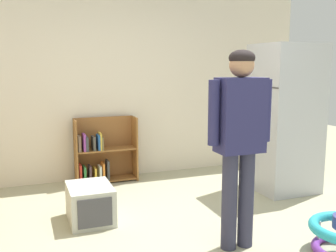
{
  "coord_description": "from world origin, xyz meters",
  "views": [
    {
      "loc": [
        -1.36,
        -2.81,
        1.53
      ],
      "look_at": [
        -0.1,
        0.54,
        0.96
      ],
      "focal_mm": 41.24,
      "sensor_mm": 36.0,
      "label": 1
    }
  ],
  "objects_px": {
    "refrigerator": "(284,118)",
    "standing_person": "(240,132)",
    "pet_carrier": "(90,203)",
    "bookshelf": "(101,154)"
  },
  "relations": [
    {
      "from": "refrigerator",
      "to": "standing_person",
      "type": "distance_m",
      "value": 1.76
    },
    {
      "from": "pet_carrier",
      "to": "standing_person",
      "type": "bearing_deg",
      "value": -42.89
    },
    {
      "from": "refrigerator",
      "to": "standing_person",
      "type": "height_order",
      "value": "refrigerator"
    },
    {
      "from": "standing_person",
      "to": "pet_carrier",
      "type": "xyz_separation_m",
      "value": [
        -1.07,
        0.99,
        -0.81
      ]
    },
    {
      "from": "standing_person",
      "to": "bookshelf",
      "type": "bearing_deg",
      "value": 107.29
    },
    {
      "from": "bookshelf",
      "to": "standing_person",
      "type": "xyz_separation_m",
      "value": [
        0.71,
        -2.27,
        0.62
      ]
    },
    {
      "from": "bookshelf",
      "to": "pet_carrier",
      "type": "xyz_separation_m",
      "value": [
        -0.36,
        -1.27,
        -0.19
      ]
    },
    {
      "from": "refrigerator",
      "to": "bookshelf",
      "type": "distance_m",
      "value": 2.37
    },
    {
      "from": "refrigerator",
      "to": "bookshelf",
      "type": "relative_size",
      "value": 2.09
    },
    {
      "from": "refrigerator",
      "to": "pet_carrier",
      "type": "bearing_deg",
      "value": -176.16
    }
  ]
}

